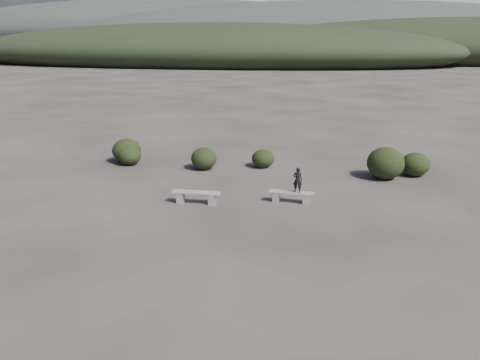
# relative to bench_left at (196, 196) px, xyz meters

# --- Properties ---
(ground) EXTENTS (1200.00, 1200.00, 0.00)m
(ground) POSITION_rel_bench_left_xyz_m (1.88, -3.79, -0.28)
(ground) COLOR #2A2420
(ground) RESTS_ON ground
(bench_left) EXTENTS (1.83, 0.44, 0.46)m
(bench_left) POSITION_rel_bench_left_xyz_m (0.00, 0.00, 0.00)
(bench_left) COLOR slate
(bench_left) RESTS_ON ground
(bench_right) EXTENTS (1.70, 0.40, 0.42)m
(bench_right) POSITION_rel_bench_left_xyz_m (3.47, 0.75, -0.02)
(bench_right) COLOR slate
(bench_right) RESTS_ON ground
(seated_person) EXTENTS (0.37, 0.25, 0.96)m
(seated_person) POSITION_rel_bench_left_xyz_m (3.70, 0.74, 0.63)
(seated_person) COLOR black
(seated_person) RESTS_ON bench_right
(shrub_a) EXTENTS (1.08, 1.08, 0.89)m
(shrub_a) POSITION_rel_bench_left_xyz_m (-4.66, 4.68, 0.17)
(shrub_a) COLOR black
(shrub_a) RESTS_ON ground
(shrub_b) EXTENTS (1.20, 1.20, 1.03)m
(shrub_b) POSITION_rel_bench_left_xyz_m (-0.92, 4.58, 0.24)
(shrub_b) COLOR black
(shrub_b) RESTS_ON ground
(shrub_c) EXTENTS (1.08, 1.08, 0.86)m
(shrub_c) POSITION_rel_bench_left_xyz_m (1.76, 5.43, 0.16)
(shrub_c) COLOR black
(shrub_c) RESTS_ON ground
(shrub_d) EXTENTS (1.60, 1.60, 1.40)m
(shrub_d) POSITION_rel_bench_left_xyz_m (7.25, 4.59, 0.42)
(shrub_d) COLOR black
(shrub_d) RESTS_ON ground
(shrub_e) EXTENTS (1.26, 1.26, 1.05)m
(shrub_e) POSITION_rel_bench_left_xyz_m (8.60, 5.28, 0.25)
(shrub_e) COLOR black
(shrub_e) RESTS_ON ground
(shrub_f) EXTENTS (1.40, 1.40, 1.18)m
(shrub_f) POSITION_rel_bench_left_xyz_m (-4.97, 5.08, 0.32)
(shrub_f) COLOR black
(shrub_f) RESTS_ON ground
(mountain_ridges) EXTENTS (500.00, 400.00, 56.00)m
(mountain_ridges) POSITION_rel_bench_left_xyz_m (-5.61, 335.27, 10.56)
(mountain_ridges) COLOR black
(mountain_ridges) RESTS_ON ground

